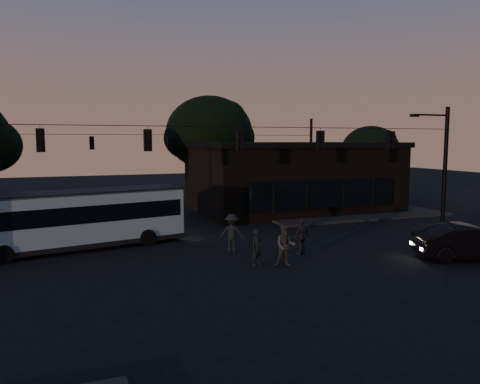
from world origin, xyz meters
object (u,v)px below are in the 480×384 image
object	(u,v)px
car	(471,242)
pedestrian_c	(302,237)
building	(292,176)
bus	(80,216)
pedestrian_d	(232,233)
pedestrian_a	(257,248)
pedestrian_b	(285,246)

from	to	relation	value
car	pedestrian_c	xyz separation A→B (m)	(-6.88, 3.70, 0.05)
building	bus	size ratio (longest dim) A/B	1.41
bus	pedestrian_d	world-z (taller)	bus
pedestrian_a	pedestrian_b	size ratio (longest dim) A/B	0.88
car	pedestrian_b	size ratio (longest dim) A/B	2.72
pedestrian_c	pedestrian_d	bearing A→B (deg)	-52.28
car	pedestrian_d	distance (m)	11.27
building	pedestrian_d	world-z (taller)	building
pedestrian_b	pedestrian_d	distance (m)	3.57
building	pedestrian_a	distance (m)	17.50
building	bus	world-z (taller)	building
bus	pedestrian_a	distance (m)	9.54
car	pedestrian_a	distance (m)	10.06
bus	car	bearing A→B (deg)	-39.61
car	pedestrian_d	xyz separation A→B (m)	(-9.89, 5.40, 0.13)
building	pedestrian_a	size ratio (longest dim) A/B	9.46
car	pedestrian_a	xyz separation A→B (m)	(-9.72, 2.61, -0.01)
car	building	bearing A→B (deg)	22.30
bus	pedestrian_b	distance (m)	10.75
building	pedestrian_d	distance (m)	15.31
pedestrian_c	pedestrian_a	bearing A→B (deg)	-1.69
bus	pedestrian_b	bearing A→B (deg)	-51.00
pedestrian_b	pedestrian_d	bearing A→B (deg)	133.13
building	pedestrian_a	world-z (taller)	building
pedestrian_a	pedestrian_d	world-z (taller)	pedestrian_d
pedestrian_a	pedestrian_b	world-z (taller)	pedestrian_b
building	pedestrian_b	bearing A→B (deg)	-117.98
pedestrian_c	pedestrian_d	world-z (taller)	pedestrian_d
building	pedestrian_b	world-z (taller)	building
pedestrian_b	building	bearing A→B (deg)	83.37
bus	pedestrian_c	size ratio (longest dim) A/B	6.22
pedestrian_a	car	bearing A→B (deg)	-37.91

